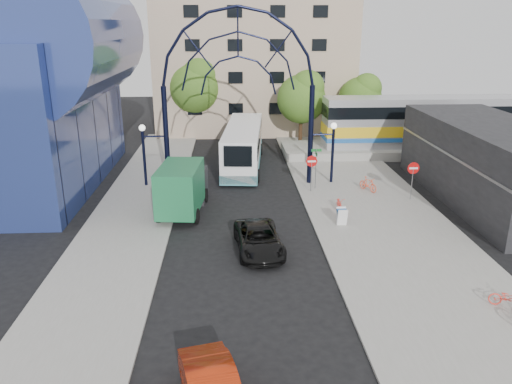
{
  "coord_description": "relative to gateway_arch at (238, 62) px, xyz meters",
  "views": [
    {
      "loc": [
        -0.63,
        -19.91,
        10.96
      ],
      "look_at": [
        0.75,
        6.0,
        2.16
      ],
      "focal_mm": 35.0,
      "sensor_mm": 36.0,
      "label": 1
    }
  ],
  "objects": [
    {
      "name": "street_name_sign",
      "position": [
        5.2,
        -1.4,
        -6.43
      ],
      "size": [
        0.7,
        0.7,
        2.8
      ],
      "color": "slate",
      "rests_on": "sidewalk_east"
    },
    {
      "name": "plaza_west",
      "position": [
        -6.5,
        -8.0,
        -8.5
      ],
      "size": [
        5.0,
        50.0,
        0.12
      ],
      "primitive_type": "cube",
      "color": "gray",
      "rests_on": "ground"
    },
    {
      "name": "bike_near_a",
      "position": [
        6.0,
        -5.57,
        -8.03
      ],
      "size": [
        0.65,
        1.57,
        0.8
      ],
      "primitive_type": "imported",
      "rotation": [
        0.0,
        0.0,
        -0.08
      ],
      "color": "#FD4032",
      "rests_on": "sidewalk_east"
    },
    {
      "name": "sandwich_board",
      "position": [
        5.6,
        -8.02,
        -7.81
      ],
      "size": [
        0.55,
        0.61,
        0.99
      ],
      "color": "white",
      "rests_on": "sidewalk_east"
    },
    {
      "name": "tree_north_b",
      "position": [
        -3.88,
        15.93,
        -3.29
      ],
      "size": [
        5.12,
        5.12,
        8.0
      ],
      "color": "#382314",
      "rests_on": "ground"
    },
    {
      "name": "bike_near_b",
      "position": [
        8.69,
        -2.15,
        -7.96
      ],
      "size": [
        1.17,
        1.61,
        0.96
      ],
      "primitive_type": "imported",
      "rotation": [
        0.0,
        0.0,
        0.51
      ],
      "color": "#FF5533",
      "rests_on": "sidewalk_east"
    },
    {
      "name": "black_suv",
      "position": [
        0.73,
        -11.0,
        -7.9
      ],
      "size": [
        2.58,
        4.92,
        1.32
      ],
      "primitive_type": "imported",
      "rotation": [
        0.0,
        0.0,
        0.08
      ],
      "color": "black",
      "rests_on": "ground"
    },
    {
      "name": "sidewalk_east",
      "position": [
        8.0,
        -10.0,
        -8.5
      ],
      "size": [
        8.0,
        56.0,
        0.12
      ],
      "primitive_type": "cube",
      "color": "gray",
      "rests_on": "ground"
    },
    {
      "name": "gateway_arch",
      "position": [
        0.0,
        0.0,
        0.0
      ],
      "size": [
        13.64,
        0.44,
        12.1
      ],
      "color": "black",
      "rests_on": "ground"
    },
    {
      "name": "transit_hall",
      "position": [
        -15.3,
        1.0,
        -1.86
      ],
      "size": [
        16.5,
        18.0,
        14.5
      ],
      "color": "navy",
      "rests_on": "ground"
    },
    {
      "name": "stop_sign",
      "position": [
        4.8,
        -2.0,
        -6.56
      ],
      "size": [
        0.8,
        0.07,
        2.5
      ],
      "color": "slate",
      "rests_on": "sidewalk_east"
    },
    {
      "name": "tree_north_c",
      "position": [
        12.12,
        13.93,
        -4.28
      ],
      "size": [
        4.16,
        4.16,
        6.5
      ],
      "color": "#382314",
      "rests_on": "ground"
    },
    {
      "name": "train_car",
      "position": [
        20.0,
        8.0,
        -5.66
      ],
      "size": [
        25.1,
        3.05,
        4.2
      ],
      "color": "#B7B7BC",
      "rests_on": "train_platform"
    },
    {
      "name": "tree_north_a",
      "position": [
        6.12,
        11.93,
        -3.95
      ],
      "size": [
        4.48,
        4.48,
        7.0
      ],
      "color": "#382314",
      "rests_on": "ground"
    },
    {
      "name": "city_bus",
      "position": [
        0.43,
        5.02,
        -6.84
      ],
      "size": [
        3.7,
        12.11,
        3.28
      ],
      "rotation": [
        0.0,
        0.0,
        -0.09
      ],
      "color": "white",
      "rests_on": "ground"
    },
    {
      "name": "train_platform",
      "position": [
        20.0,
        8.0,
        -8.16
      ],
      "size": [
        32.0,
        5.0,
        0.8
      ],
      "primitive_type": "cube",
      "color": "gray",
      "rests_on": "ground"
    },
    {
      "name": "apartment_block",
      "position": [
        2.0,
        20.97,
        -1.55
      ],
      "size": [
        20.0,
        12.1,
        14.0
      ],
      "color": "tan",
      "rests_on": "ground"
    },
    {
      "name": "ground",
      "position": [
        0.0,
        -14.0,
        -8.56
      ],
      "size": [
        120.0,
        120.0,
        0.0
      ],
      "primitive_type": "plane",
      "color": "black",
      "rests_on": "ground"
    },
    {
      "name": "commercial_block_east",
      "position": [
        16.0,
        -4.0,
        -6.06
      ],
      "size": [
        6.0,
        16.0,
        5.0
      ],
      "primitive_type": "cube",
      "color": "black",
      "rests_on": "ground"
    },
    {
      "name": "do_not_enter_sign",
      "position": [
        11.0,
        -4.0,
        -6.58
      ],
      "size": [
        0.76,
        0.07,
        2.48
      ],
      "color": "slate",
      "rests_on": "sidewalk_east"
    },
    {
      "name": "bike_far_a",
      "position": [
        10.45,
        -16.93,
        -8.03
      ],
      "size": [
        1.62,
        1.07,
        0.8
      ],
      "primitive_type": "imported",
      "rotation": [
        0.0,
        0.0,
        1.19
      ],
      "color": "#EB3C2F",
      "rests_on": "sidewalk_east"
    },
    {
      "name": "green_truck",
      "position": [
        -3.52,
        -5.08,
        -7.01
      ],
      "size": [
        2.84,
        6.33,
        3.1
      ],
      "rotation": [
        0.0,
        0.0,
        -0.1
      ],
      "color": "black",
      "rests_on": "ground"
    }
  ]
}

